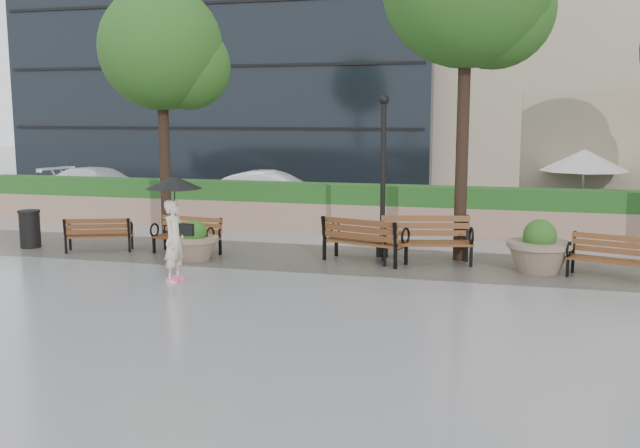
% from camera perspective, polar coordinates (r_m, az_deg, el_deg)
% --- Properties ---
extents(ground, '(100.00, 100.00, 0.00)m').
position_cam_1_polar(ground, '(13.78, -3.17, -5.18)').
color(ground, gray).
rests_on(ground, ground).
extents(cobble_strip, '(28.00, 3.20, 0.01)m').
position_cam_1_polar(cobble_strip, '(16.59, 0.02, -2.75)').
color(cobble_strip, '#383330').
rests_on(cobble_strip, ground).
extents(hedge_wall, '(24.00, 0.80, 1.35)m').
position_cam_1_polar(hedge_wall, '(20.32, 2.90, 1.26)').
color(hedge_wall, '#9C7B65').
rests_on(hedge_wall, ground).
extents(asphalt_street, '(40.00, 7.00, 0.00)m').
position_cam_1_polar(asphalt_street, '(24.30, 4.83, 0.91)').
color(asphalt_street, black).
rests_on(asphalt_street, ground).
extents(bench_0, '(1.68, 1.14, 0.84)m').
position_cam_1_polar(bench_0, '(18.15, -17.23, -1.35)').
color(bench_0, brown).
rests_on(bench_0, ground).
extents(bench_1, '(1.73, 0.90, 0.89)m').
position_cam_1_polar(bench_1, '(17.30, -10.59, -1.54)').
color(bench_1, brown).
rests_on(bench_1, ground).
extents(bench_2, '(2.03, 1.29, 1.02)m').
position_cam_1_polar(bench_2, '(16.07, 3.57, -2.05)').
color(bench_2, brown).
rests_on(bench_2, ground).
extents(bench_3, '(2.10, 1.22, 1.06)m').
position_cam_1_polar(bench_3, '(16.05, 8.51, -2.10)').
color(bench_3, brown).
rests_on(bench_3, ground).
extents(bench_4, '(1.77, 1.11, 0.89)m').
position_cam_1_polar(bench_4, '(15.57, 22.23, -3.20)').
color(bench_4, brown).
rests_on(bench_4, ground).
extents(planter_left, '(1.11, 1.11, 0.93)m').
position_cam_1_polar(planter_left, '(16.56, -10.01, -1.63)').
color(planter_left, '#7F6B56').
rests_on(planter_left, ground).
extents(planter_right, '(1.35, 1.35, 1.13)m').
position_cam_1_polar(planter_right, '(15.76, 17.12, -2.13)').
color(planter_right, '#7F6B56').
rests_on(planter_right, ground).
extents(trash_bin, '(0.54, 0.54, 0.90)m').
position_cam_1_polar(trash_bin, '(19.23, -22.19, -0.45)').
color(trash_bin, black).
rests_on(trash_bin, ground).
extents(lamppost, '(0.28, 0.28, 3.77)m').
position_cam_1_polar(lamppost, '(16.60, 5.05, 2.98)').
color(lamppost, black).
rests_on(lamppost, ground).
extents(tree_0, '(3.31, 3.19, 6.61)m').
position_cam_1_polar(tree_0, '(19.33, -12.08, 13.19)').
color(tree_0, black).
rests_on(tree_0, ground).
extents(patio_umb_white, '(2.50, 2.50, 2.30)m').
position_cam_1_polar(patio_umb_white, '(21.91, 20.38, 4.76)').
color(patio_umb_white, black).
rests_on(patio_umb_white, ground).
extents(car_left, '(5.04, 2.85, 1.38)m').
position_cam_1_polar(car_left, '(27.32, -17.13, 2.87)').
color(car_left, white).
rests_on(car_left, ground).
extents(car_right, '(4.39, 1.66, 1.43)m').
position_cam_1_polar(car_right, '(23.91, -3.85, 2.51)').
color(car_right, white).
rests_on(car_right, ground).
extents(pedestrian, '(1.15, 1.15, 2.11)m').
position_cam_1_polar(pedestrian, '(14.45, -11.56, 0.49)').
color(pedestrian, beige).
rests_on(pedestrian, ground).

